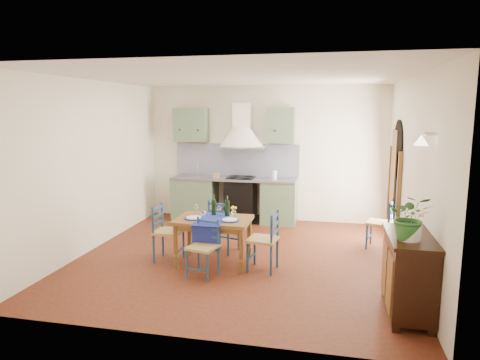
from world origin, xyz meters
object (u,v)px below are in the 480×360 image
dining_table (214,224)px  potted_plant (410,217)px  sideboard (408,272)px  chair_near (204,247)px

dining_table → potted_plant: potted_plant is taller
sideboard → potted_plant: 0.70m
chair_near → dining_table: bearing=88.9°
dining_table → potted_plant: 2.90m
chair_near → potted_plant: bearing=-17.3°
dining_table → potted_plant: bearing=-26.8°
sideboard → chair_near: bearing=166.6°
chair_near → potted_plant: (2.55, -0.79, 0.77)m
dining_table → chair_near: (-0.01, -0.49, -0.21)m
sideboard → potted_plant: bearing=-105.1°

